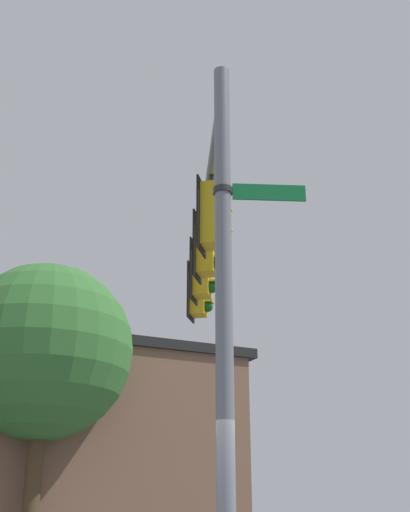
% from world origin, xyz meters
% --- Properties ---
extents(signal_pole, '(0.21, 0.21, 7.24)m').
position_xyz_m(signal_pole, '(0.00, 0.00, 3.62)').
color(signal_pole, slate).
rests_on(signal_pole, ground).
extents(mast_arm, '(6.37, 2.13, 0.16)m').
position_xyz_m(mast_arm, '(-3.16, -0.99, 6.68)').
color(mast_arm, slate).
extents(traffic_light_nearest_pole, '(0.54, 0.49, 1.31)m').
position_xyz_m(traffic_light_nearest_pole, '(-1.76, -0.53, 5.90)').
color(traffic_light_nearest_pole, black).
extents(traffic_light_mid_inner, '(0.54, 0.49, 1.31)m').
position_xyz_m(traffic_light_mid_inner, '(-2.95, -0.90, 5.90)').
color(traffic_light_mid_inner, black).
extents(traffic_light_mid_outer, '(0.54, 0.49, 1.31)m').
position_xyz_m(traffic_light_mid_outer, '(-4.14, -1.27, 5.90)').
color(traffic_light_mid_outer, black).
extents(traffic_light_arm_end, '(0.54, 0.49, 1.31)m').
position_xyz_m(traffic_light_arm_end, '(-5.33, -1.65, 5.90)').
color(traffic_light_arm_end, black).
extents(street_name_sign, '(0.46, 1.15, 0.22)m').
position_xyz_m(street_name_sign, '(-0.10, 0.32, 5.38)').
color(street_name_sign, '#147238').
extents(storefront_building, '(13.26, 14.39, 6.47)m').
position_xyz_m(storefront_building, '(-11.07, -8.90, 3.25)').
color(storefront_building, brown).
rests_on(storefront_building, ground).
extents(tree_by_storefront, '(4.68, 4.68, 7.99)m').
position_xyz_m(tree_by_storefront, '(-8.43, -6.66, 5.63)').
color(tree_by_storefront, '#4C3823').
rests_on(tree_by_storefront, ground).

